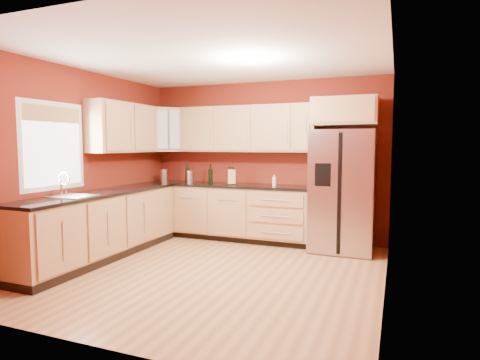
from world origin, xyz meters
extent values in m
plane|color=#A87141|center=(0.00, 0.00, 0.00)|extent=(4.00, 4.00, 0.00)
plane|color=white|center=(0.00, 0.00, 2.60)|extent=(4.00, 4.00, 0.00)
cube|color=maroon|center=(0.00, 2.00, 1.30)|extent=(4.00, 0.04, 2.60)
cube|color=maroon|center=(0.00, -2.00, 1.30)|extent=(4.00, 0.04, 2.60)
cube|color=maroon|center=(-2.00, 0.00, 1.30)|extent=(0.04, 4.00, 2.60)
cube|color=maroon|center=(2.00, 0.00, 1.30)|extent=(0.04, 4.00, 2.60)
cube|color=#AB7C53|center=(-0.55, 1.70, 0.44)|extent=(2.90, 0.60, 0.88)
cube|color=#AB7C53|center=(-1.70, 0.00, 0.44)|extent=(0.60, 2.80, 0.88)
cube|color=black|center=(-0.55, 1.69, 0.90)|extent=(2.90, 0.62, 0.04)
cube|color=black|center=(-1.69, 0.00, 0.90)|extent=(0.62, 2.80, 0.04)
cube|color=#AB7C53|center=(-0.25, 1.83, 1.83)|extent=(2.30, 0.33, 0.75)
cube|color=#AB7C53|center=(-1.83, 0.72, 1.83)|extent=(0.33, 1.35, 0.75)
cube|color=#AB7C53|center=(-1.67, 1.67, 1.83)|extent=(0.67, 0.67, 0.75)
cube|color=#AB7C53|center=(1.35, 1.70, 2.05)|extent=(0.92, 0.60, 0.40)
cube|color=silver|center=(1.35, 1.62, 0.89)|extent=(0.90, 0.75, 1.78)
cube|color=white|center=(-1.98, -0.50, 1.55)|extent=(0.03, 0.90, 1.00)
cylinder|color=silver|center=(-1.71, 1.65, 1.03)|extent=(0.17, 0.17, 0.22)
cylinder|color=silver|center=(-1.18, 1.61, 1.03)|extent=(0.16, 0.16, 0.21)
cube|color=tan|center=(-0.43, 1.66, 1.04)|extent=(0.15, 0.14, 0.24)
cylinder|color=white|center=(0.28, 1.70, 1.01)|extent=(0.06, 0.06, 0.17)
camera|label=1|loc=(2.09, -4.37, 1.56)|focal=30.00mm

